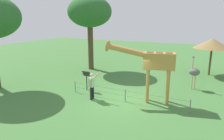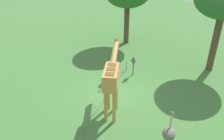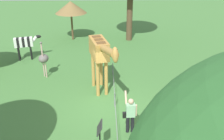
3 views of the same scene
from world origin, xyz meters
TOP-DOWN VIEW (x-y plane):
  - ground_plane at (0.00, 0.00)m, footprint 60.00×60.00m
  - giraffe at (-1.31, -0.50)m, footprint 3.93×1.44m
  - visitor at (1.87, 0.71)m, footprint 0.63×0.58m
  - ostrich at (-3.29, -3.86)m, footprint 0.70×0.56m
  - info_sign at (3.03, -0.48)m, footprint 0.56×0.21m
  - wire_fence at (0.00, 0.16)m, footprint 7.05×0.05m

SIDE VIEW (x-z plane):
  - ground_plane at x=0.00m, z-range 0.00..0.00m
  - wire_fence at x=0.00m, z-range 0.03..0.78m
  - visitor at x=1.87m, z-range 0.05..1.76m
  - info_sign at x=3.03m, z-range 0.29..1.61m
  - ostrich at x=-3.29m, z-range 0.05..2.30m
  - giraffe at x=-1.31m, z-range 0.53..4.01m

